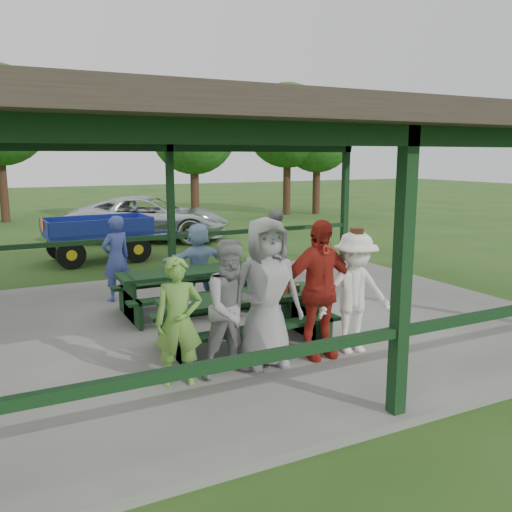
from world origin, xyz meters
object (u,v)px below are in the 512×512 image
picnic_table_near (244,314)px  contestant_grey_mid (266,293)px  picnic_table_far (187,286)px  contestant_green (179,322)px  contestant_grey_left (233,308)px  spectator_grey (274,248)px  contestant_white_fedora (355,292)px  pickup_truck (149,218)px  farm_trailer (98,238)px  spectator_blue (116,258)px  contestant_red (319,289)px  spectator_lblue (199,262)px

picnic_table_near → contestant_grey_mid: size_ratio=1.24×
picnic_table_far → contestant_green: contestant_green is taller
contestant_grey_left → spectator_grey: contestant_grey_left is taller
contestant_white_fedora → pickup_truck: size_ratio=0.33×
contestant_grey_left → farm_trailer: contestant_grey_left is taller
contestant_white_fedora → farm_trailer: contestant_white_fedora is taller
picnic_table_far → contestant_grey_mid: (0.09, -2.78, 0.51)m
spectator_blue → pickup_truck: spectator_blue is taller
contestant_red → spectator_lblue: 3.57m
picnic_table_far → contestant_grey_left: contestant_grey_left is taller
contestant_green → contestant_red: 1.99m
picnic_table_far → contestant_white_fedora: contestant_white_fedora is taller
contestant_green → contestant_red: bearing=18.2°
picnic_table_far → contestant_grey_mid: contestant_grey_mid is taller
pickup_truck → picnic_table_far: bearing=-165.2°
picnic_table_far → spectator_lblue: (0.49, 0.71, 0.27)m
picnic_table_far → pickup_truck: bearing=78.2°
picnic_table_far → farm_trailer: size_ratio=0.65×
contestant_grey_left → spectator_grey: 4.65m
picnic_table_far → spectator_blue: spectator_blue is taller
picnic_table_far → pickup_truck: pickup_truck is taller
contestant_grey_mid → contestant_white_fedora: (1.32, -0.12, -0.13)m
spectator_blue → farm_trailer: bearing=-115.9°
picnic_table_near → spectator_lblue: spectator_lblue is taller
contestant_grey_left → farm_trailer: 8.91m
picnic_table_near → contestant_grey_left: contestant_grey_left is taller
spectator_blue → pickup_truck: 8.16m
contestant_white_fedora → farm_trailer: bearing=110.8°
picnic_table_far → pickup_truck: (1.89, 9.03, 0.17)m
contestant_green → picnic_table_near: bearing=51.6°
contestant_red → farm_trailer: bearing=100.3°
picnic_table_near → contestant_grey_mid: bearing=-93.9°
picnic_table_far → contestant_grey_mid: 2.83m
contestant_green → contestant_red: size_ratio=0.82×
contestant_grey_mid → pickup_truck: bearing=86.8°
pickup_truck → contestant_grey_mid: bearing=-162.0°
picnic_table_far → contestant_grey_mid: bearing=-88.1°
farm_trailer → contestant_grey_mid: bearing=-90.0°
contestant_red → contestant_white_fedora: bearing=-4.9°
contestant_grey_left → contestant_white_fedora: contestant_white_fedora is taller
picnic_table_far → farm_trailer: farm_trailer is taller
spectator_grey → contestant_grey_mid: bearing=74.3°
contestant_grey_left → spectator_lblue: 3.72m
contestant_white_fedora → spectator_grey: (0.82, 3.83, -0.03)m
farm_trailer → spectator_lblue: bearing=-83.8°
contestant_green → spectator_lblue: size_ratio=1.05×
spectator_grey → contestant_grey_left: bearing=69.5°
contestant_green → contestant_white_fedora: bearing=16.5°
farm_trailer → contestant_green: bearing=-97.9°
spectator_lblue → pickup_truck: spectator_lblue is taller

